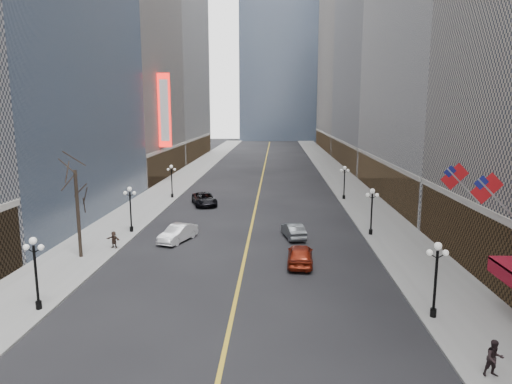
# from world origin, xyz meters

# --- Properties ---
(sidewalk_east) EXTENTS (6.00, 230.00, 0.15)m
(sidewalk_east) POSITION_xyz_m (14.00, 70.00, 0.07)
(sidewalk_east) COLOR gray
(sidewalk_east) RESTS_ON ground
(sidewalk_west) EXTENTS (6.00, 230.00, 0.15)m
(sidewalk_west) POSITION_xyz_m (-14.00, 70.00, 0.07)
(sidewalk_west) COLOR gray
(sidewalk_west) RESTS_ON ground
(lane_line) EXTENTS (0.25, 200.00, 0.02)m
(lane_line) POSITION_xyz_m (0.00, 80.00, 0.01)
(lane_line) COLOR gold
(lane_line) RESTS_ON ground
(bldg_east_c) EXTENTS (26.60, 40.60, 48.80)m
(bldg_east_c) POSITION_xyz_m (29.88, 106.00, 24.18)
(bldg_east_c) COLOR gray
(bldg_east_c) RESTS_ON ground
(bldg_east_d) EXTENTS (26.60, 46.60, 62.80)m
(bldg_east_d) POSITION_xyz_m (29.90, 149.00, 31.17)
(bldg_east_d) COLOR gray
(bldg_east_d) RESTS_ON ground
(bldg_west_c) EXTENTS (26.60, 30.60, 50.80)m
(bldg_west_c) POSITION_xyz_m (-29.88, 87.00, 25.19)
(bldg_west_c) COLOR gray
(bldg_west_c) RESTS_ON ground
(bldg_west_d) EXTENTS (26.60, 38.60, 72.80)m
(bldg_west_d) POSITION_xyz_m (-29.92, 121.00, 36.17)
(bldg_west_d) COLOR beige
(bldg_west_d) RESTS_ON ground
(streetlamp_east_1) EXTENTS (1.26, 0.44, 4.52)m
(streetlamp_east_1) POSITION_xyz_m (11.80, 30.00, 2.90)
(streetlamp_east_1) COLOR black
(streetlamp_east_1) RESTS_ON sidewalk_east
(streetlamp_east_2) EXTENTS (1.26, 0.44, 4.52)m
(streetlamp_east_2) POSITION_xyz_m (11.80, 48.00, 2.90)
(streetlamp_east_2) COLOR black
(streetlamp_east_2) RESTS_ON sidewalk_east
(streetlamp_east_3) EXTENTS (1.26, 0.44, 4.52)m
(streetlamp_east_3) POSITION_xyz_m (11.80, 66.00, 2.90)
(streetlamp_east_3) COLOR black
(streetlamp_east_3) RESTS_ON sidewalk_east
(streetlamp_west_1) EXTENTS (1.26, 0.44, 4.52)m
(streetlamp_west_1) POSITION_xyz_m (-11.80, 30.00, 2.90)
(streetlamp_west_1) COLOR black
(streetlamp_west_1) RESTS_ON sidewalk_west
(streetlamp_west_2) EXTENTS (1.26, 0.44, 4.52)m
(streetlamp_west_2) POSITION_xyz_m (-11.80, 48.00, 2.90)
(streetlamp_west_2) COLOR black
(streetlamp_west_2) RESTS_ON sidewalk_west
(streetlamp_west_3) EXTENTS (1.26, 0.44, 4.52)m
(streetlamp_west_3) POSITION_xyz_m (-11.80, 66.00, 2.90)
(streetlamp_west_3) COLOR black
(streetlamp_west_3) RESTS_ON sidewalk_west
(flag_4) EXTENTS (2.87, 0.12, 2.87)m
(flag_4) POSITION_xyz_m (15.31, 32.00, 7.29)
(flag_4) COLOR #B2B2B7
(flag_4) RESTS_ON ground
(flag_5) EXTENTS (2.87, 0.12, 2.87)m
(flag_5) POSITION_xyz_m (15.31, 37.00, 7.29)
(flag_5) COLOR #B2B2B7
(flag_5) RESTS_ON ground
(theatre_marquee) EXTENTS (2.00, 0.55, 12.00)m
(theatre_marquee) POSITION_xyz_m (-15.88, 80.00, 12.00)
(theatre_marquee) COLOR red
(theatre_marquee) RESTS_ON ground
(tree_west_far) EXTENTS (3.60, 3.60, 7.92)m
(tree_west_far) POSITION_xyz_m (-13.50, 40.00, 6.24)
(tree_west_far) COLOR #2D231C
(tree_west_far) RESTS_ON sidewalk_west
(car_nb_mid) EXTENTS (3.17, 5.01, 1.56)m
(car_nb_mid) POSITION_xyz_m (-6.54, 45.24, 0.78)
(car_nb_mid) COLOR silver
(car_nb_mid) RESTS_ON ground
(car_nb_far) EXTENTS (4.32, 6.30, 1.60)m
(car_nb_far) POSITION_xyz_m (-6.64, 61.69, 0.80)
(car_nb_far) COLOR black
(car_nb_far) RESTS_ON ground
(car_sb_mid) EXTENTS (2.22, 4.97, 1.66)m
(car_sb_mid) POSITION_xyz_m (4.51, 39.24, 0.83)
(car_sb_mid) COLOR maroon
(car_sb_mid) RESTS_ON ground
(car_sb_far) EXTENTS (2.42, 4.64, 1.46)m
(car_sb_far) POSITION_xyz_m (4.24, 46.91, 0.73)
(car_sb_far) COLOR #4E5256
(car_sb_far) RESTS_ON ground
(ped_east_walk) EXTENTS (0.88, 0.52, 1.75)m
(ped_east_walk) POSITION_xyz_m (12.46, 23.95, 1.02)
(ped_east_walk) COLOR black
(ped_east_walk) RESTS_ON sidewalk_east
(ped_west_far) EXTENTS (1.45, 0.84, 1.50)m
(ped_west_far) POSITION_xyz_m (-11.60, 42.49, 0.90)
(ped_west_far) COLOR #31221B
(ped_west_far) RESTS_ON sidewalk_west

